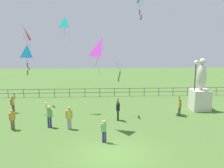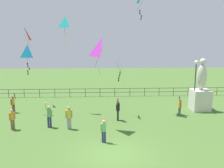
{
  "view_description": "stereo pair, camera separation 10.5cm",
  "coord_description": "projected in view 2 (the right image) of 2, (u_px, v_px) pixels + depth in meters",
  "views": [
    {
      "loc": [
        -0.77,
        -13.01,
        6.7
      ],
      "look_at": [
        0.27,
        6.88,
        2.83
      ],
      "focal_mm": 38.52,
      "sensor_mm": 36.0,
      "label": 1
    },
    {
      "loc": [
        -0.66,
        -13.02,
        6.7
      ],
      "look_at": [
        0.27,
        6.88,
        2.83
      ],
      "focal_mm": 38.52,
      "sensor_mm": 36.0,
      "label": 2
    }
  ],
  "objects": [
    {
      "name": "kite_6",
      "position": [
        24.0,
        34.0,
        23.33
      ],
      "size": [
        1.03,
        1.1,
        3.11
      ],
      "color": "red"
    },
    {
      "name": "kite_2",
      "position": [
        28.0,
        52.0,
        21.0
      ],
      "size": [
        0.87,
        0.56,
        2.64
      ],
      "color": "#198CD1"
    },
    {
      "name": "kite_7",
      "position": [
        116.0,
        64.0,
        20.35
      ],
      "size": [
        0.77,
        1.11,
        2.03
      ],
      "color": "#19B2B2"
    },
    {
      "name": "person_4",
      "position": [
        118.0,
        109.0,
        19.57
      ],
      "size": [
        0.3,
        0.5,
        1.93
      ],
      "color": "black",
      "rests_on": "ground_plane"
    },
    {
      "name": "kite_3",
      "position": [
        66.0,
        24.0,
        21.33
      ],
      "size": [
        0.87,
        0.74,
        2.71
      ],
      "color": "#19B2B2"
    },
    {
      "name": "lamppost",
      "position": [
        196.0,
        75.0,
        21.69
      ],
      "size": [
        0.36,
        0.36,
        4.7
      ],
      "color": "#38383D",
      "rests_on": "ground_plane"
    },
    {
      "name": "person_0",
      "position": [
        104.0,
        129.0,
        15.43
      ],
      "size": [
        0.46,
        0.33,
        1.79
      ],
      "color": "navy",
      "rests_on": "ground_plane"
    },
    {
      "name": "ground_plane",
      "position": [
        113.0,
        154.0,
        14.07
      ],
      "size": [
        80.0,
        80.0,
        0.0
      ],
      "primitive_type": "plane",
      "color": "#476B2D"
    },
    {
      "name": "person_5",
      "position": [
        180.0,
        106.0,
        20.61
      ],
      "size": [
        0.28,
        0.47,
        1.76
      ],
      "color": "#3F4C47",
      "rests_on": "ground_plane"
    },
    {
      "name": "waterfront_railing",
      "position": [
        103.0,
        91.0,
        27.66
      ],
      "size": [
        36.05,
        0.06,
        0.95
      ],
      "color": "#4C4742",
      "rests_on": "ground_plane"
    },
    {
      "name": "statue_monument",
      "position": [
        201.0,
        94.0,
        22.34
      ],
      "size": [
        1.62,
        1.62,
        4.85
      ],
      "color": "beige",
      "rests_on": "ground_plane"
    },
    {
      "name": "person_2",
      "position": [
        13.0,
        103.0,
        21.65
      ],
      "size": [
        0.43,
        0.4,
        1.78
      ],
      "color": "brown",
      "rests_on": "ground_plane"
    },
    {
      "name": "person_3",
      "position": [
        49.0,
        115.0,
        18.04
      ],
      "size": [
        0.54,
        0.31,
        1.99
      ],
      "color": "navy",
      "rests_on": "ground_plane"
    },
    {
      "name": "kite_1",
      "position": [
        102.0,
        48.0,
        17.37
      ],
      "size": [
        1.23,
        1.31,
        2.59
      ],
      "color": "#B22DB2"
    },
    {
      "name": "person_1",
      "position": [
        12.0,
        118.0,
        17.59
      ],
      "size": [
        0.39,
        0.33,
        1.56
      ],
      "color": "brown",
      "rests_on": "ground_plane"
    },
    {
      "name": "person_6",
      "position": [
        69.0,
        116.0,
        17.7
      ],
      "size": [
        0.52,
        0.32,
        1.74
      ],
      "color": "#99999E",
      "rests_on": "ground_plane"
    }
  ]
}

